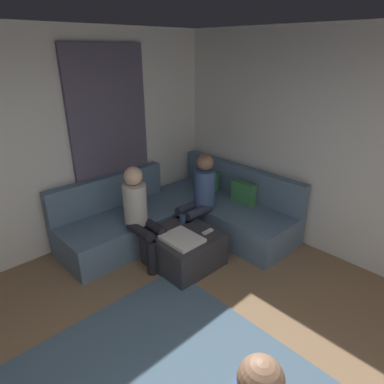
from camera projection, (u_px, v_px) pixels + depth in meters
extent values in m
cube|color=silver|center=(2.00, 156.00, 3.65)|extent=(0.12, 6.00, 2.70)
cube|color=#595166|center=(112.00, 145.00, 4.45)|extent=(0.06, 1.10, 2.50)
cube|color=slate|center=(223.00, 215.00, 4.85)|extent=(2.10, 0.85, 0.42)
cube|color=slate|center=(241.00, 181.00, 4.91)|extent=(2.10, 0.14, 0.45)
cube|color=slate|center=(125.00, 229.00, 4.46)|extent=(0.85, 1.70, 0.42)
cube|color=slate|center=(108.00, 192.00, 4.53)|extent=(0.14, 1.70, 0.45)
cube|color=#3F8C4C|center=(208.00, 181.00, 5.17)|extent=(0.36, 0.12, 0.36)
cube|color=#3F8C4C|center=(243.00, 195.00, 4.70)|extent=(0.36, 0.12, 0.36)
cube|color=#333338|center=(184.00, 248.00, 4.04)|extent=(0.76, 0.76, 0.42)
cube|color=white|center=(182.00, 239.00, 3.81)|extent=(0.44, 0.36, 0.04)
cylinder|color=#334C72|center=(183.00, 219.00, 4.20)|extent=(0.08, 0.08, 0.10)
cube|color=white|center=(208.00, 232.00, 3.97)|extent=(0.05, 0.15, 0.02)
cylinder|color=#2D3347|center=(187.00, 235.00, 4.32)|extent=(0.12, 0.12, 0.42)
cylinder|color=#2D3347|center=(178.00, 230.00, 4.44)|extent=(0.12, 0.12, 0.42)
cylinder|color=#2D3347|center=(198.00, 212.00, 4.34)|extent=(0.12, 0.40, 0.12)
cylinder|color=#2D3347|center=(189.00, 207.00, 4.46)|extent=(0.12, 0.40, 0.12)
cylinder|color=#3F598C|center=(205.00, 188.00, 4.43)|extent=(0.28, 0.28, 0.50)
sphere|color=#8C664C|center=(205.00, 162.00, 4.29)|extent=(0.22, 0.22, 0.22)
cylinder|color=black|center=(164.00, 252.00, 3.97)|extent=(0.12, 0.12, 0.42)
cylinder|color=black|center=(152.00, 258.00, 3.86)|extent=(0.12, 0.12, 0.42)
cylinder|color=black|center=(153.00, 226.00, 4.00)|extent=(0.40, 0.12, 0.12)
cylinder|color=black|center=(140.00, 231.00, 3.88)|extent=(0.40, 0.12, 0.12)
cylinder|color=beige|center=(135.00, 204.00, 3.97)|extent=(0.28, 0.28, 0.50)
sphere|color=#D8AD8C|center=(133.00, 176.00, 3.83)|extent=(0.22, 0.22, 0.22)
sphere|color=#8C664C|center=(261.00, 379.00, 1.51)|extent=(0.22, 0.22, 0.22)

